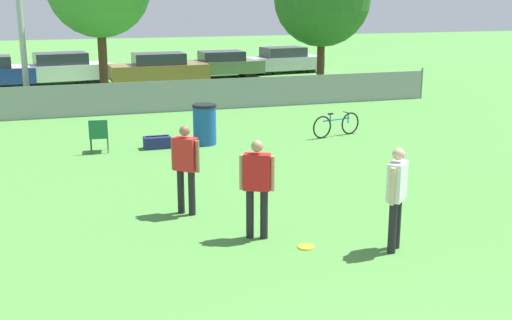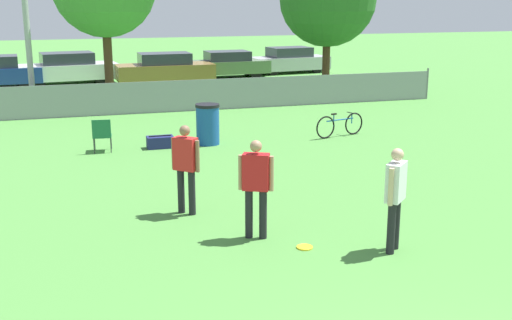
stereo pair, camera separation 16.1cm
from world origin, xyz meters
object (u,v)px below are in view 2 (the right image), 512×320
(gear_bag_sideline, at_px, (160,142))
(parked_car_white, at_px, (68,68))
(bicycle_sideline, at_px, (340,125))
(player_thrower_red, at_px, (186,163))
(parked_car_olive, at_px, (228,64))
(player_defender_red, at_px, (256,182))
(parked_car_tan, at_px, (165,68))
(trash_bin, at_px, (208,124))
(frisbee_disc, at_px, (305,247))
(folding_chair_sideline, at_px, (102,134))
(parked_car_silver, at_px, (289,60))
(player_receiver_white, at_px, (395,192))

(gear_bag_sideline, bearing_deg, parked_car_white, 98.12)
(bicycle_sideline, relative_size, parked_car_white, 0.36)
(player_thrower_red, relative_size, parked_car_olive, 0.41)
(player_defender_red, bearing_deg, parked_car_tan, 111.08)
(bicycle_sideline, xyz_separation_m, trash_bin, (-3.87, 0.16, 0.22))
(player_thrower_red, distance_m, trash_bin, 5.83)
(frisbee_disc, xyz_separation_m, trash_bin, (0.20, 7.81, 0.55))
(player_defender_red, height_order, parked_car_white, player_defender_red)
(player_defender_red, height_order, parked_car_tan, player_defender_red)
(gear_bag_sideline, bearing_deg, parked_car_tan, 80.11)
(folding_chair_sideline, distance_m, bicycle_sideline, 6.71)
(player_thrower_red, bearing_deg, trash_bin, 116.59)
(player_thrower_red, height_order, parked_car_silver, player_thrower_red)
(player_thrower_red, xyz_separation_m, trash_bin, (1.69, 5.57, -0.42))
(player_thrower_red, bearing_deg, gear_bag_sideline, 129.69)
(trash_bin, relative_size, parked_car_olive, 0.27)
(player_defender_red, bearing_deg, parked_car_olive, 102.71)
(player_defender_red, bearing_deg, gear_bag_sideline, 120.24)
(folding_chair_sideline, relative_size, parked_car_olive, 0.21)
(folding_chair_sideline, relative_size, gear_bag_sideline, 1.26)
(bicycle_sideline, bearing_deg, parked_car_tan, 86.99)
(gear_bag_sideline, relative_size, parked_car_tan, 0.15)
(player_thrower_red, distance_m, parked_car_olive, 20.78)
(player_receiver_white, distance_m, parked_car_white, 23.05)
(player_thrower_red, distance_m, player_receiver_white, 3.92)
(bicycle_sideline, bearing_deg, gear_bag_sideline, 163.68)
(player_defender_red, xyz_separation_m, frisbee_disc, (0.62, -0.67, -0.96))
(player_receiver_white, relative_size, parked_car_olive, 0.41)
(gear_bag_sideline, bearing_deg, parked_car_silver, 58.90)
(player_thrower_red, xyz_separation_m, parked_car_olive, (6.00, 19.89, -0.32))
(player_receiver_white, distance_m, parked_car_silver, 24.62)
(parked_car_tan, bearing_deg, folding_chair_sideline, -107.07)
(player_defender_red, height_order, player_receiver_white, same)
(parked_car_white, bearing_deg, player_thrower_red, -92.32)
(folding_chair_sideline, distance_m, trash_bin, 2.84)
(player_thrower_red, height_order, parked_car_olive, player_thrower_red)
(player_receiver_white, distance_m, folding_chair_sideline, 9.14)
(player_thrower_red, bearing_deg, parked_car_white, 138.30)
(bicycle_sideline, relative_size, parked_car_olive, 0.41)
(parked_car_olive, bearing_deg, parked_car_white, 178.89)
(frisbee_disc, relative_size, parked_car_olive, 0.07)
(trash_bin, xyz_separation_m, gear_bag_sideline, (-1.33, -0.06, -0.40))
(gear_bag_sideline, bearing_deg, player_thrower_red, -93.76)
(gear_bag_sideline, height_order, parked_car_silver, parked_car_silver)
(player_thrower_red, xyz_separation_m, bicycle_sideline, (5.56, 5.41, -0.64))
(trash_bin, height_order, parked_car_olive, parked_car_olive)
(trash_bin, bearing_deg, frisbee_disc, -91.48)
(parked_car_white, bearing_deg, bicycle_sideline, -70.53)
(parked_car_tan, relative_size, parked_car_olive, 1.11)
(bicycle_sideline, distance_m, parked_car_silver, 16.01)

